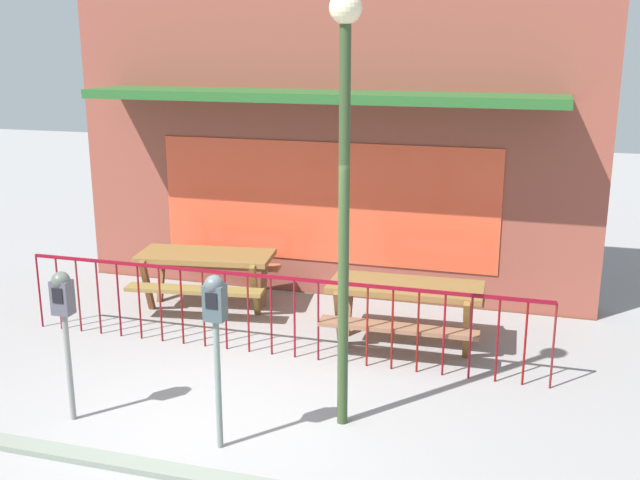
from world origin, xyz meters
TOP-DOWN VIEW (x-y plane):
  - ground at (0.00, 0.00)m, footprint 40.00×40.00m
  - pub_storefront at (0.00, 4.24)m, footprint 7.43×1.44m
  - patio_fence_front at (0.00, 1.78)m, footprint 6.26×0.04m
  - picnic_table_left at (-1.39, 3.02)m, footprint 1.97×1.60m
  - picnic_table_right at (1.44, 2.48)m, footprint 1.84×1.42m
  - parking_meter_near at (-1.32, -0.22)m, footprint 0.18×0.17m
  - parking_meter_far at (0.26, -0.29)m, footprint 0.18×0.17m
  - street_lamp at (1.20, 0.45)m, footprint 0.28×0.28m
  - curb_edge at (0.00, -0.82)m, footprint 10.40×0.20m

SIDE VIEW (x-z plane):
  - ground at x=0.00m, z-range 0.00..0.00m
  - curb_edge at x=0.00m, z-range -0.06..0.06m
  - picnic_table_left at x=-1.39m, z-range 0.21..1.01m
  - picnic_table_right at x=1.44m, z-range 0.21..1.01m
  - patio_fence_front at x=0.00m, z-range 0.18..1.14m
  - parking_meter_near at x=-1.32m, z-range 0.41..1.90m
  - parking_meter_far at x=0.26m, z-range 0.44..2.07m
  - street_lamp at x=1.20m, z-range 0.60..4.56m
  - pub_storefront at x=0.00m, z-range -0.02..5.62m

